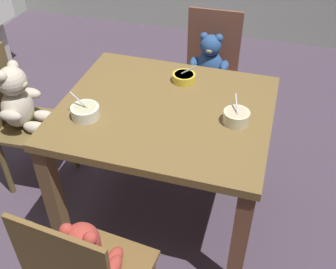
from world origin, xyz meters
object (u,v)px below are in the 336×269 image
Objects in this scene: porridge_bowl_white_near_left at (85,112)px; porridge_bowl_yellow_far_center at (184,77)px; teddy_chair_near_left at (20,108)px; porridge_bowl_cream_near_right at (236,117)px; teddy_chair_far_center at (209,69)px; dining_table at (165,128)px; teddy_chair_near_front at (88,268)px.

porridge_bowl_yellow_far_center is at bearing 50.44° from porridge_bowl_white_near_left.
teddy_chair_near_left reaches higher than porridge_bowl_cream_near_right.
porridge_bowl_yellow_far_center is (-0.04, -0.56, 0.25)m from teddy_chair_far_center.
teddy_chair_near_left is 0.62m from porridge_bowl_white_near_left.
porridge_bowl_white_near_left is (-0.35, -0.18, 0.16)m from dining_table.
dining_table is at bearing -5.85° from teddy_chair_far_center.
porridge_bowl_white_near_left is 0.58m from porridge_bowl_yellow_far_center.
teddy_chair_near_front is 6.25× the size of porridge_bowl_white_near_left.
teddy_chair_far_center is (0.06, 0.83, -0.10)m from dining_table.
dining_table is 0.89m from teddy_chair_near_left.
porridge_bowl_yellow_far_center is (-0.33, 0.29, -0.01)m from porridge_bowl_cream_near_right.
porridge_bowl_yellow_far_center is (0.91, 0.25, 0.22)m from teddy_chair_near_left.
porridge_bowl_cream_near_right reaches higher than dining_table.
teddy_chair_near_left is 6.80× the size of porridge_bowl_cream_near_right.
teddy_chair_far_center is at bearing 85.62° from dining_table.
teddy_chair_far_center is 6.17× the size of porridge_bowl_white_near_left.
teddy_chair_near_front is 1.12m from porridge_bowl_yellow_far_center.
teddy_chair_near_left is 0.97m from porridge_bowl_yellow_far_center.
teddy_chair_near_left is at bearing -164.75° from porridge_bowl_yellow_far_center.
teddy_chair_near_front is 1.65m from teddy_chair_far_center.
porridge_bowl_yellow_far_center is (0.10, 1.09, 0.25)m from teddy_chair_near_front.
teddy_chair_far_center is (0.95, 0.81, -0.03)m from teddy_chair_near_left.
dining_table is 1.16× the size of teddy_chair_near_front.
teddy_chair_near_left is at bearing 178.10° from porridge_bowl_cream_near_right.
teddy_chair_near_front is 6.79× the size of porridge_bowl_yellow_far_center.
porridge_bowl_yellow_far_center is (0.37, 0.45, -0.01)m from porridge_bowl_white_near_left.
teddy_chair_near_front reaches higher than porridge_bowl_cream_near_right.
teddy_chair_near_front is at bearing -94.81° from dining_table.
teddy_chair_near_front is at bearing -6.06° from teddy_chair_far_center.
teddy_chair_near_front is at bearing -66.47° from porridge_bowl_white_near_left.
teddy_chair_far_center is at bearing 0.93° from teddy_chair_near_front.
porridge_bowl_cream_near_right is 0.72m from porridge_bowl_white_near_left.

